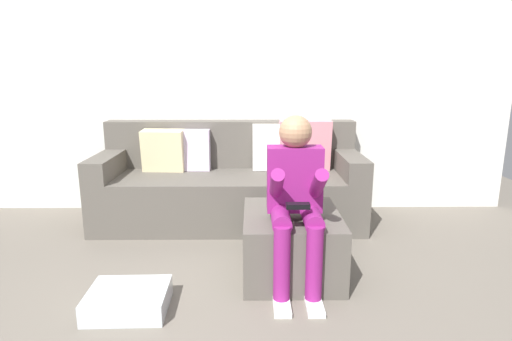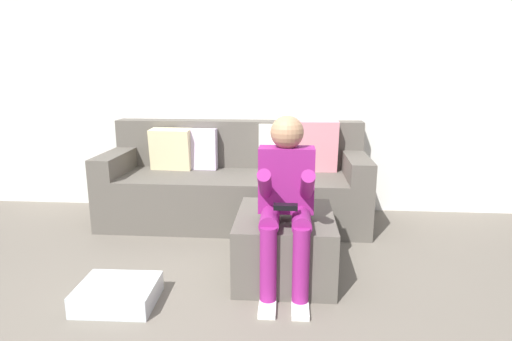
# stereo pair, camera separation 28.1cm
# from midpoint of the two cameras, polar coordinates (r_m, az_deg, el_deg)

# --- Properties ---
(ground_plane) EXTENTS (6.93, 6.93, 0.00)m
(ground_plane) POSITION_cam_midpoint_polar(r_m,az_deg,el_deg) (2.38, -8.00, -21.52)
(ground_plane) COLOR #6B6359
(wall_back) EXTENTS (5.33, 0.10, 2.48)m
(wall_back) POSITION_cam_midpoint_polar(r_m,az_deg,el_deg) (4.15, -4.61, 11.70)
(wall_back) COLOR silver
(wall_back) RESTS_ON ground_plane
(couch_sectional) EXTENTS (2.35, 0.85, 0.93)m
(couch_sectional) POSITION_cam_midpoint_polar(r_m,az_deg,el_deg) (3.88, -5.53, -1.80)
(couch_sectional) COLOR #59544C
(couch_sectional) RESTS_ON ground_plane
(ottoman) EXTENTS (0.64, 0.74, 0.43)m
(ottoman) POSITION_cam_midpoint_polar(r_m,az_deg,el_deg) (2.90, 1.99, -9.86)
(ottoman) COLOR #59544C
(ottoman) RESTS_ON ground_plane
(person_seated) EXTENTS (0.35, 0.58, 1.09)m
(person_seated) POSITION_cam_midpoint_polar(r_m,az_deg,el_deg) (2.59, 2.31, -3.21)
(person_seated) COLOR #8C1E72
(person_seated) RESTS_ON ground_plane
(storage_bin) EXTENTS (0.46, 0.38, 0.13)m
(storage_bin) POSITION_cam_midpoint_polar(r_m,az_deg,el_deg) (2.69, -19.91, -16.21)
(storage_bin) COLOR silver
(storage_bin) RESTS_ON ground_plane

